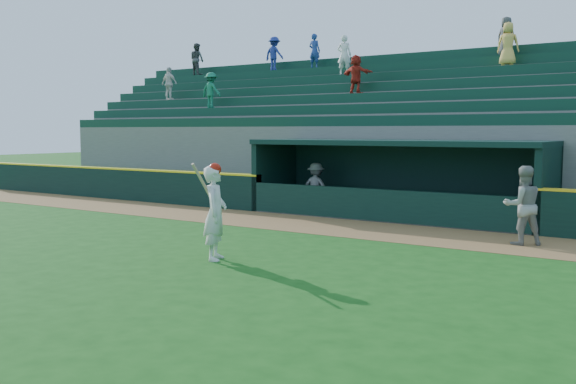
% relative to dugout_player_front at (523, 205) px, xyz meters
% --- Properties ---
extents(ground, '(120.00, 120.00, 0.00)m').
position_rel_dugout_player_front_xyz_m(ground, '(-4.61, -4.90, -0.96)').
color(ground, '#154A12').
rests_on(ground, ground).
extents(warning_track, '(40.00, 3.00, 0.01)m').
position_rel_dugout_player_front_xyz_m(warning_track, '(-4.61, -0.00, -0.95)').
color(warning_track, brown).
rests_on(warning_track, ground).
extents(field_wall_left, '(15.50, 0.30, 1.20)m').
position_rel_dugout_player_front_xyz_m(field_wall_left, '(-16.86, 1.65, -0.36)').
color(field_wall_left, black).
rests_on(field_wall_left, ground).
extents(wall_stripe_left, '(15.50, 0.32, 0.06)m').
position_rel_dugout_player_front_xyz_m(wall_stripe_left, '(-16.86, 1.65, 0.27)').
color(wall_stripe_left, yellow).
rests_on(wall_stripe_left, field_wall_left).
extents(dugout_player_front, '(1.18, 1.12, 1.91)m').
position_rel_dugout_player_front_xyz_m(dugout_player_front, '(0.00, 0.00, 0.00)').
color(dugout_player_front, gray).
rests_on(dugout_player_front, ground).
extents(dugout_player_inside, '(1.11, 0.70, 1.65)m').
position_rel_dugout_player_front_xyz_m(dugout_player_inside, '(-7.65, 2.99, -0.13)').
color(dugout_player_inside, '#969792').
rests_on(dugout_player_inside, ground).
extents(dugout, '(9.40, 2.80, 2.46)m').
position_rel_dugout_player_front_xyz_m(dugout, '(-4.61, 3.10, 0.40)').
color(dugout, slate).
rests_on(dugout, ground).
extents(stands, '(34.50, 6.25, 7.12)m').
position_rel_dugout_player_front_xyz_m(stands, '(-4.62, 7.67, 1.45)').
color(stands, slate).
rests_on(stands, ground).
extents(batter_at_plate, '(0.77, 0.92, 2.09)m').
position_rel_dugout_player_front_xyz_m(batter_at_plate, '(-4.99, -5.52, 0.08)').
color(batter_at_plate, silver).
rests_on(batter_at_plate, ground).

